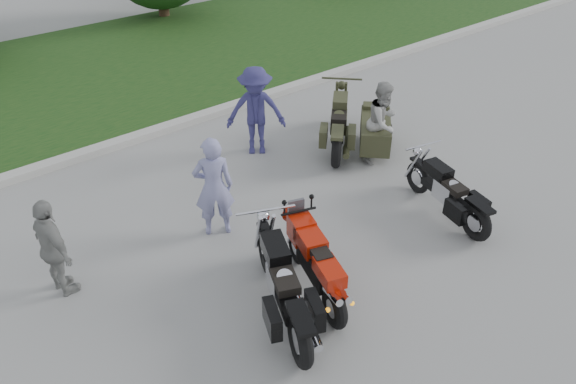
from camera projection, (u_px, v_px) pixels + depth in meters
ground at (355, 271)px, 8.67m from camera, size 80.00×80.00×0.00m
curb at (166, 128)px, 12.52m from camera, size 60.00×0.30×0.15m
grass_strip at (93, 73)px, 15.22m from camera, size 60.00×8.00×0.14m
sportbike_red at (316, 263)px, 7.98m from camera, size 0.81×1.96×0.96m
cruiser_left at (284, 290)px, 7.62m from camera, size 1.14×2.39×0.98m
cruiser_right at (450, 196)px, 9.63m from camera, size 0.63×2.17×0.84m
cruiser_sidecar at (360, 129)px, 11.65m from camera, size 2.14×2.25×0.97m
person_stripe at (214, 187)px, 9.02m from camera, size 0.77×0.68×1.78m
person_grey at (383, 122)px, 11.08m from camera, size 0.92×0.78×1.66m
person_denim at (256, 111)px, 11.27m from camera, size 1.38×1.26×1.86m
person_back at (54, 249)px, 7.88m from camera, size 0.51×0.98×1.59m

